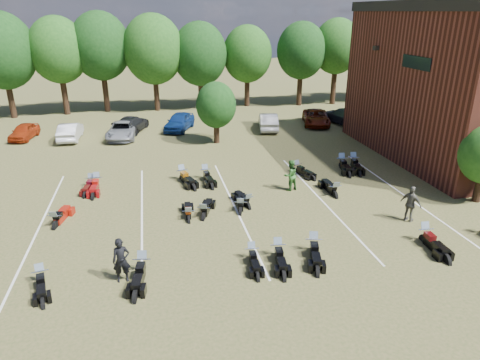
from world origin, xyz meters
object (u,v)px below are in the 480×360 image
object	(u,v)px
motorcycle_7	(56,227)
motorcycle_0	(42,283)
car_4	(179,121)
motorcycle_14	(92,187)
car_0	(24,132)
motorcycle_3	(313,252)
person_green	(290,175)
person_black	(121,260)
person_grey	(411,204)

from	to	relation	value
motorcycle_7	motorcycle_0	bearing A→B (deg)	106.88
car_4	motorcycle_14	xyz separation A→B (m)	(-6.37, -12.46, -0.77)
car_0	motorcycle_3	distance (m)	28.04
motorcycle_14	person_green	bearing A→B (deg)	-6.45
car_4	motorcycle_7	bearing A→B (deg)	-90.39
person_green	motorcycle_0	size ratio (longest dim) A/B	0.90
person_black	motorcycle_7	xyz separation A→B (m)	(-3.46, 5.36, -0.93)
motorcycle_0	motorcycle_7	world-z (taller)	motorcycle_7
car_0	motorcycle_14	world-z (taller)	car_0
motorcycle_7	motorcycle_14	xyz separation A→B (m)	(1.17, 5.12, 0.00)
person_grey	motorcycle_7	size ratio (longest dim) A/B	0.82
person_grey	person_green	bearing A→B (deg)	13.65
car_0	motorcycle_7	distance (m)	18.19
car_0	person_green	xyz separation A→B (m)	(18.32, -15.19, 0.30)
car_0	person_grey	bearing A→B (deg)	-31.99
person_grey	motorcycle_14	bearing A→B (deg)	35.16
person_black	motorcycle_14	xyz separation A→B (m)	(-2.29, 10.48, -0.93)
car_0	motorcycle_7	world-z (taller)	car_0
motorcycle_3	motorcycle_7	xyz separation A→B (m)	(-11.65, 4.89, 0.00)
motorcycle_0	motorcycle_14	distance (m)	10.04
car_0	motorcycle_0	xyz separation A→B (m)	(5.75, -22.23, -0.64)
person_grey	motorcycle_7	world-z (taller)	person_grey
person_black	motorcycle_7	bearing A→B (deg)	119.01
motorcycle_0	motorcycle_7	xyz separation A→B (m)	(-0.31, 4.89, 0.00)
person_black	person_grey	distance (m)	14.28
car_4	person_grey	bearing A→B (deg)	-41.25
person_grey	motorcycle_3	world-z (taller)	person_grey
person_black	person_grey	world-z (taller)	person_grey
car_4	person_grey	distance (m)	22.90
car_4	motorcycle_0	distance (m)	23.61
motorcycle_0	motorcycle_3	xyz separation A→B (m)	(11.33, -0.00, 0.00)
motorcycle_0	motorcycle_3	world-z (taller)	motorcycle_3
person_black	motorcycle_14	world-z (taller)	person_black
person_grey	car_4	bearing A→B (deg)	-2.50
motorcycle_0	person_black	bearing A→B (deg)	-21.43
car_0	person_black	world-z (taller)	person_black
person_green	motorcycle_14	xyz separation A→B (m)	(-11.71, 2.97, -0.94)
motorcycle_7	car_0	bearing A→B (deg)	-59.41
motorcycle_3	motorcycle_14	world-z (taller)	motorcycle_3
car_0	person_grey	distance (m)	30.71
car_4	person_green	size ratio (longest dim) A/B	2.42
motorcycle_14	motorcycle_7	bearing A→B (deg)	-95.11
person_black	person_green	distance (m)	12.05
person_green	person_black	bearing A→B (deg)	20.94
motorcycle_3	motorcycle_7	world-z (taller)	motorcycle_3
person_black	motorcycle_14	bearing A→B (deg)	98.51
motorcycle_0	motorcycle_14	xyz separation A→B (m)	(0.85, 10.00, 0.00)
car_0	motorcycle_7	size ratio (longest dim) A/B	1.62
motorcycle_3	motorcycle_7	distance (m)	12.63
car_4	motorcycle_3	bearing A→B (deg)	-56.81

